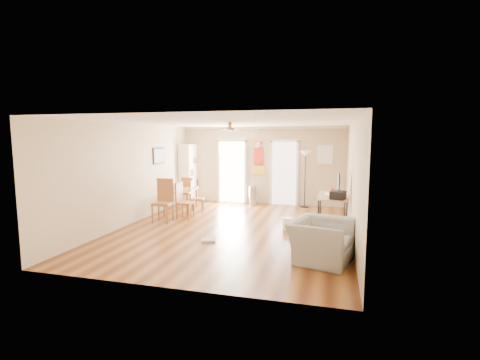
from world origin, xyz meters
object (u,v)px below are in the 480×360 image
(armchair, at_px, (321,241))
(torchiere_lamp, at_px, (305,179))
(dining_chair_right_b, at_px, (185,201))
(dining_chair_far, at_px, (189,192))
(trash_can, at_px, (253,195))
(dining_chair_near, at_px, (163,201))
(wastebasket_a, at_px, (288,224))
(dining_chair_right_a, at_px, (197,197))
(bookshelf, at_px, (189,173))
(computer_desk, at_px, (332,210))
(printer, at_px, (338,195))
(dining_table, at_px, (181,200))
(wastebasket_b, at_px, (301,228))

(armchair, bearing_deg, torchiere_lamp, 22.65)
(dining_chair_right_b, distance_m, dining_chair_far, 1.83)
(trash_can, bearing_deg, dining_chair_right_b, -119.24)
(dining_chair_near, height_order, wastebasket_a, dining_chair_near)
(dining_chair_right_a, distance_m, armchair, 5.00)
(bookshelf, xyz_separation_m, computer_desk, (4.86, -2.15, -0.61))
(computer_desk, bearing_deg, printer, -78.07)
(wastebasket_a, bearing_deg, dining_chair_right_a, 156.08)
(torchiere_lamp, distance_m, wastebasket_a, 3.01)
(dining_chair_far, bearing_deg, dining_chair_near, 94.38)
(dining_chair_right_b, height_order, dining_chair_near, dining_chair_near)
(dining_table, xyz_separation_m, torchiere_lamp, (3.61, 1.55, 0.57))
(torchiere_lamp, distance_m, armchair, 5.00)
(dining_chair_far, bearing_deg, dining_chair_right_b, 109.33)
(printer, xyz_separation_m, armchair, (-0.30, -2.19, -0.50))
(dining_table, relative_size, computer_desk, 0.91)
(dining_table, xyz_separation_m, armchair, (4.30, -3.38, 0.04))
(dining_chair_right_b, bearing_deg, armchair, -122.64)
(wastebasket_b, xyz_separation_m, armchair, (0.50, -1.59, 0.21))
(dining_chair_near, bearing_deg, computer_desk, 5.85)
(dining_table, bearing_deg, dining_chair_near, -85.32)
(trash_can, relative_size, computer_desk, 0.43)
(dining_chair_far, distance_m, torchiere_lamp, 3.78)
(dining_table, distance_m, dining_chair_right_b, 1.10)
(bookshelf, xyz_separation_m, dining_chair_far, (0.31, -0.73, -0.53))
(dining_chair_near, bearing_deg, armchair, -29.36)
(armchair, bearing_deg, wastebasket_b, 32.08)
(dining_chair_right_a, xyz_separation_m, dining_chair_far, (-0.62, 0.86, 0.01))
(wastebasket_b, bearing_deg, armchair, -72.56)
(dining_chair_far, bearing_deg, wastebasket_a, 148.13)
(bookshelf, bearing_deg, trash_can, -19.54)
(dining_chair_right_a, relative_size, dining_chair_far, 0.98)
(computer_desk, distance_m, armchair, 2.74)
(dining_table, height_order, dining_chair_right_b, dining_chair_right_b)
(dining_chair_right_b, xyz_separation_m, torchiere_lamp, (3.06, 2.49, 0.41))
(bookshelf, relative_size, dining_chair_far, 2.11)
(printer, bearing_deg, wastebasket_b, -128.21)
(dining_table, distance_m, armchair, 5.47)
(dining_chair_near, height_order, computer_desk, dining_chair_near)
(computer_desk, xyz_separation_m, printer, (0.11, -0.54, 0.49))
(computer_desk, height_order, wastebasket_a, computer_desk)
(bookshelf, xyz_separation_m, dining_chair_near, (0.50, -2.96, -0.43))
(torchiere_lamp, height_order, computer_desk, torchiere_lamp)
(dining_chair_far, distance_m, trash_can, 2.13)
(dining_table, relative_size, wastebasket_b, 4.14)
(printer, bearing_deg, dining_chair_near, -161.86)
(dining_chair_near, distance_m, wastebasket_a, 3.35)
(bookshelf, bearing_deg, dining_table, -95.46)
(dining_chair_far, bearing_deg, wastebasket_b, 145.94)
(dining_chair_right_a, relative_size, computer_desk, 0.64)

